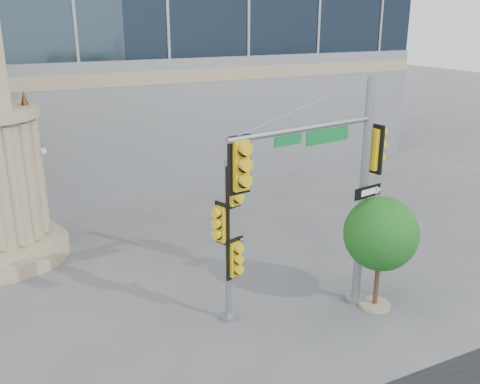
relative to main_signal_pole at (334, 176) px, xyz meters
name	(u,v)px	position (x,y,z in m)	size (l,w,h in m)	color
ground	(292,350)	(-1.81, -1.08, -3.96)	(120.00, 120.00, 0.00)	#545456
main_signal_pole	(334,176)	(0.00, 0.00, 0.00)	(4.93, 1.23, 6.39)	slate
secondary_signal_pole	(229,232)	(-2.60, 0.81, -1.34)	(0.84, 0.60, 4.45)	slate
street_tree	(381,236)	(1.46, -0.30, -1.82)	(2.08, 2.03, 3.24)	tan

